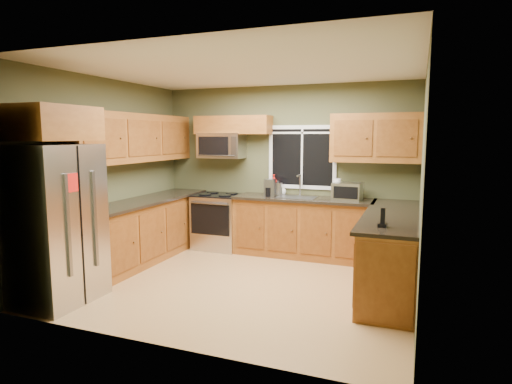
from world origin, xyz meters
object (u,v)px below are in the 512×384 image
Objects in this scene: soap_bottle_c at (282,190)px; toaster_oven at (347,191)px; range at (219,221)px; paper_towel_roll at (337,188)px; soap_bottle_a at (274,184)px; kettle at (278,188)px; refrigerator at (56,224)px; coffee_maker at (270,188)px; microwave at (221,146)px; cordless_phone at (383,221)px.

toaster_oven is at bearing -12.17° from soap_bottle_c.
range is 2.83× the size of paper_towel_roll.
kettle is at bearing -39.11° from soap_bottle_a.
range is 6.11× the size of soap_bottle_c.
refrigerator reaches higher than coffee_maker.
microwave is 1.21m from kettle.
soap_bottle_c is (0.05, 0.08, -0.04)m from kettle.
range is 1.09m from coffee_maker.
toaster_oven is at bearing -0.09° from range.
coffee_maker is (1.60, 2.76, 0.16)m from refrigerator.
soap_bottle_c reaches higher than range.
paper_towel_roll is 1.02× the size of soap_bottle_a.
microwave is 1.10m from soap_bottle_a.
paper_towel_roll reaches higher than coffee_maker.
microwave is at bearing -179.26° from kettle.
paper_towel_roll reaches higher than range.
refrigerator is 3.96m from toaster_oven.
soap_bottle_c is (-0.90, 0.08, -0.07)m from paper_towel_roll.
kettle is 0.14m from soap_bottle_a.
microwave is at bearing -174.02° from soap_bottle_a.
coffee_maker is 0.81× the size of paper_towel_roll.
coffee_maker is at bearing -179.84° from toaster_oven.
refrigerator is at bearing -135.58° from toaster_oven.
cordless_phone is at bearing -47.10° from soap_bottle_a.
kettle reaches higher than range.
soap_bottle_c is 2.67m from cordless_phone.
refrigerator reaches higher than range.
refrigerator is 2.37× the size of microwave.
cordless_phone is (0.84, -1.95, -0.09)m from paper_towel_roll.
coffee_maker reaches higher than soap_bottle_c.
coffee_maker reaches higher than kettle.
kettle is at bearing 8.48° from range.
paper_towel_roll is at bearing -4.94° from soap_bottle_c.
coffee_maker is 1.75× the size of soap_bottle_c.
range is 3.50× the size of coffee_maker.
coffee_maker reaches higher than cordless_phone.
kettle is 0.74× the size of paper_towel_roll.
microwave is 1.13m from coffee_maker.
soap_bottle_a is 2.12× the size of soap_bottle_c.
microwave reaches higher than refrigerator.
microwave is 4.95× the size of soap_bottle_c.
paper_towel_roll is (1.95, 0.15, 0.62)m from range.
refrigerator is 3.47m from soap_bottle_c.
refrigerator is 3.38m from kettle.
microwave is at bearing 171.07° from coffee_maker.
soap_bottle_a is 2.77m from cordless_phone.
coffee_maker is at bearing -87.89° from soap_bottle_a.
refrigerator is at bearing -132.03° from paper_towel_roll.
soap_bottle_c is (-1.08, 0.23, -0.05)m from toaster_oven.
microwave is at bearing 76.66° from refrigerator.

